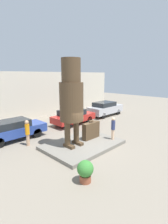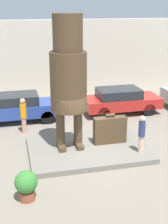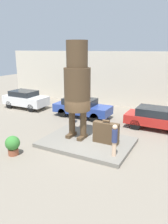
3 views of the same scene
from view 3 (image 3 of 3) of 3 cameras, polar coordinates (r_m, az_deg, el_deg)
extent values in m
plane|color=gray|center=(12.68, 0.79, -8.37)|extent=(60.00, 60.00, 0.00)
cube|color=slate|center=(12.64, 0.79, -7.92)|extent=(5.03, 3.54, 0.22)
cube|color=beige|center=(20.64, 12.94, 8.16)|extent=(28.00, 0.60, 5.05)
cube|color=#4C3823|center=(13.16, -3.38, -5.99)|extent=(0.29, 0.85, 0.19)
cube|color=#4C3823|center=(12.81, -0.44, -6.59)|extent=(0.29, 0.85, 0.19)
cylinder|color=#4C3823|center=(12.97, -3.15, -2.38)|extent=(0.37, 0.37, 1.49)
cylinder|color=#4C3823|center=(12.61, -0.18, -2.89)|extent=(0.37, 0.37, 1.49)
cylinder|color=#4C3823|center=(12.30, -1.76, 5.95)|extent=(1.49, 1.49, 2.39)
cylinder|color=#4C3823|center=(12.10, -1.84, 14.90)|extent=(1.17, 1.17, 1.43)
cube|color=#4C3823|center=(12.15, 5.75, -5.44)|extent=(1.44, 0.40, 1.18)
cylinder|color=#4C3823|center=(11.91, 5.84, -2.31)|extent=(0.40, 0.12, 0.12)
cylinder|color=beige|center=(10.87, 7.86, -9.53)|extent=(0.21, 0.21, 0.73)
cylinder|color=navy|center=(10.59, 8.01, -6.18)|extent=(0.27, 0.27, 0.65)
sphere|color=beige|center=(10.43, 8.10, -3.92)|extent=(0.24, 0.24, 0.24)
cube|color=silver|center=(20.70, -14.94, 3.01)|extent=(4.10, 1.84, 0.79)
cube|color=#1E2328|center=(20.71, -15.49, 4.75)|extent=(2.25, 1.65, 0.46)
cylinder|color=black|center=(20.60, -10.70, 2.08)|extent=(0.69, 0.18, 0.69)
cylinder|color=black|center=(19.37, -13.71, 0.99)|extent=(0.69, 0.18, 0.69)
cylinder|color=black|center=(22.23, -15.87, 2.77)|extent=(0.69, 0.18, 0.69)
cylinder|color=black|center=(21.10, -18.93, 1.81)|extent=(0.69, 0.18, 0.69)
cube|color=#284293|center=(17.36, -0.43, 0.86)|extent=(4.59, 1.73, 0.65)
cube|color=#1E2328|center=(17.32, -1.11, 2.80)|extent=(2.52, 1.56, 0.50)
cylinder|color=black|center=(17.54, 4.87, -0.14)|extent=(0.71, 0.18, 0.71)
cylinder|color=black|center=(16.18, 2.73, -1.52)|extent=(0.71, 0.18, 0.71)
cylinder|color=black|center=(18.77, -3.15, 0.99)|extent=(0.71, 0.18, 0.71)
cylinder|color=black|center=(17.51, -5.74, -0.20)|extent=(0.71, 0.18, 0.71)
cube|color=#B2231E|center=(15.54, 18.85, -1.98)|extent=(4.35, 1.80, 0.60)
cube|color=#1E2328|center=(15.42, 18.24, 0.11)|extent=(2.39, 1.62, 0.52)
cylinder|color=black|center=(16.62, 14.64, -1.56)|extent=(0.71, 0.18, 0.71)
cylinder|color=black|center=(15.12, 13.21, -3.23)|extent=(0.71, 0.18, 0.71)
cylinder|color=brown|center=(12.00, -17.97, -9.83)|extent=(0.52, 0.52, 0.34)
sphere|color=#387F33|center=(11.81, -18.17, -7.70)|extent=(0.75, 0.75, 0.75)
cylinder|color=tan|center=(15.93, -2.86, -1.64)|extent=(0.23, 0.23, 0.80)
cylinder|color=orange|center=(15.71, -2.90, 0.96)|extent=(0.30, 0.30, 0.71)
sphere|color=tan|center=(15.59, -2.93, 2.69)|extent=(0.27, 0.27, 0.27)
camera|label=1|loc=(13.29, -52.23, 7.71)|focal=28.00mm
camera|label=2|loc=(8.38, -74.81, 9.95)|focal=50.00mm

